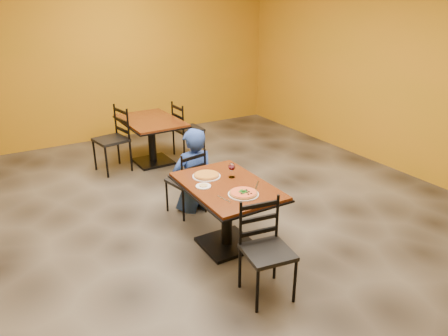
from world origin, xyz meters
TOP-DOWN VIEW (x-y plane):
  - floor at (0.00, 0.00)m, footprint 7.00×8.00m
  - wall_back at (0.00, 4.00)m, footprint 7.00×0.01m
  - wall_right at (3.50, 0.00)m, footprint 0.01×8.00m
  - table_main at (0.00, -0.50)m, footprint 0.83×1.23m
  - table_second at (0.23, 2.30)m, footprint 0.88×1.29m
  - chair_main_near at (-0.11, -1.40)m, footprint 0.47×0.47m
  - chair_main_far at (-0.04, 0.45)m, footprint 0.46×0.46m
  - chair_second_left at (-0.44, 2.30)m, footprint 0.53×0.53m
  - chair_second_right at (0.90, 2.30)m, footprint 0.45×0.45m
  - diner at (0.10, 0.51)m, footprint 0.58×0.39m
  - plate_main at (0.01, -0.80)m, footprint 0.31×0.31m
  - pizza_main at (0.01, -0.80)m, footprint 0.28×0.28m
  - plate_far at (-0.09, -0.21)m, footprint 0.31×0.31m
  - pizza_far at (-0.09, -0.21)m, footprint 0.28×0.28m
  - side_plate at (-0.24, -0.42)m, footprint 0.16×0.16m
  - dip at (-0.24, -0.42)m, footprint 0.09×0.09m
  - wine_glass at (0.14, -0.36)m, footprint 0.08×0.08m
  - fork at (-0.20, -0.78)m, footprint 0.05×0.19m
  - knife at (0.26, -0.68)m, footprint 0.15×0.16m

SIDE VIEW (x-z plane):
  - floor at x=0.00m, z-range -0.01..0.01m
  - chair_main_far at x=-0.04m, z-range 0.00..0.86m
  - chair_main_near at x=-0.11m, z-range 0.00..0.91m
  - chair_second_right at x=0.90m, z-range 0.00..0.95m
  - chair_second_left at x=-0.44m, z-range 0.00..1.02m
  - diner at x=0.10m, z-range 0.00..1.09m
  - table_main at x=0.00m, z-range 0.18..0.93m
  - table_second at x=0.23m, z-range 0.18..0.93m
  - fork at x=-0.20m, z-range 0.75..0.75m
  - knife at x=0.26m, z-range 0.75..0.75m
  - plate_main at x=0.01m, z-range 0.75..0.76m
  - plate_far at x=-0.09m, z-range 0.75..0.76m
  - side_plate at x=-0.24m, z-range 0.75..0.76m
  - dip at x=-0.24m, z-range 0.76..0.77m
  - pizza_main at x=0.01m, z-range 0.76..0.78m
  - pizza_far at x=-0.09m, z-range 0.76..0.78m
  - wine_glass at x=0.14m, z-range 0.75..0.93m
  - wall_back at x=0.00m, z-range 0.00..3.00m
  - wall_right at x=3.50m, z-range 0.00..3.00m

